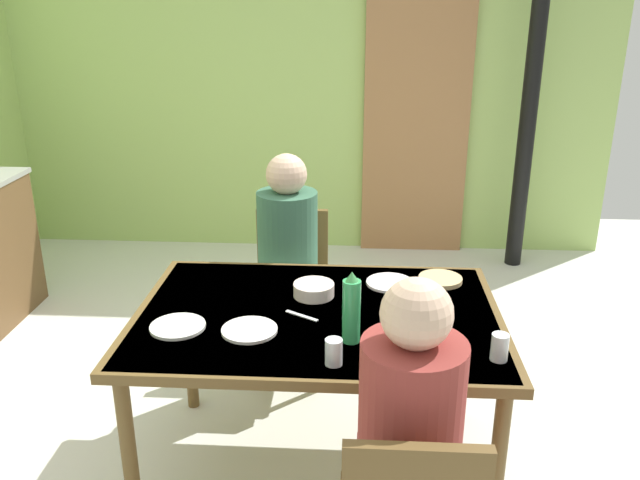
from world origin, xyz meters
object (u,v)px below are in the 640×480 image
water_bottle_green_near (351,309)px  serving_bowl_center (314,290)px  chair_far_diner (291,282)px  person_near_diner (410,417)px  person_far_diner (287,241)px  dining_table (318,328)px

water_bottle_green_near → serving_bowl_center: bearing=113.2°
chair_far_diner → water_bottle_green_near: size_ratio=3.21×
person_near_diner → serving_bowl_center: bearing=111.3°
chair_far_diner → water_bottle_green_near: (0.33, -1.07, 0.38)m
chair_far_diner → person_far_diner: bearing=90.0°
chair_far_diner → person_far_diner: person_far_diner is taller
serving_bowl_center → chair_far_diner: bearing=103.8°
person_near_diner → serving_bowl_center: (-0.34, 0.87, -0.00)m
dining_table → serving_bowl_center: (-0.03, 0.15, 0.10)m
serving_bowl_center → person_near_diner: bearing=-68.7°
person_far_diner → serving_bowl_center: 0.59m
dining_table → person_near_diner: (0.31, -0.72, 0.10)m
person_near_diner → water_bottle_green_near: size_ratio=2.84×
person_near_diner → person_far_diner: 1.52m
dining_table → person_far_diner: bearing=105.4°
person_near_diner → water_bottle_green_near: bearing=109.8°
person_near_diner → dining_table: bearing=113.6°
water_bottle_green_near → serving_bowl_center: (-0.16, 0.37, -0.10)m
person_near_diner → water_bottle_green_near: person_near_diner is taller
person_far_diner → serving_bowl_center: bearing=107.0°
dining_table → person_far_diner: 0.75m
person_far_diner → dining_table: bearing=105.4°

